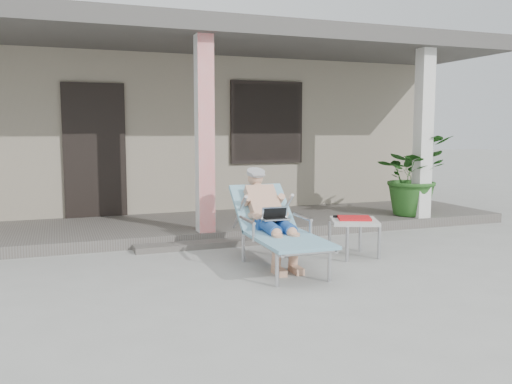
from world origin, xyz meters
name	(u,v)px	position (x,y,z in m)	size (l,w,h in m)	color
ground	(261,284)	(0.00, 0.00, 0.00)	(60.00, 60.00, 0.00)	#9E9E99
house	(151,123)	(0.00, 6.50, 1.67)	(10.40, 5.40, 3.30)	gray
porch_deck	(191,226)	(0.00, 3.00, 0.07)	(10.00, 2.00, 0.15)	#605B56
porch_overhang	(189,42)	(0.00, 2.95, 2.79)	(10.00, 2.30, 2.85)	silver
porch_step	(212,244)	(0.00, 1.85, 0.04)	(2.00, 0.30, 0.07)	#605B56
lounger	(274,203)	(0.41, 0.70, 0.71)	(0.70, 1.78, 1.14)	#B7B7BC
side_table	(354,223)	(1.47, 0.73, 0.41)	(0.70, 0.70, 0.49)	beige
potted_palm	(412,175)	(3.52, 2.42, 0.79)	(1.16, 1.00, 1.29)	#26591E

